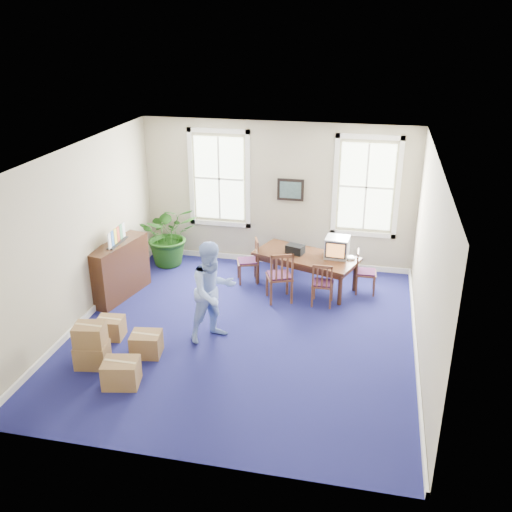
% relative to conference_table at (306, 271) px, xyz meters
% --- Properties ---
extents(floor, '(6.50, 6.50, 0.00)m').
position_rel_conference_table_xyz_m(floor, '(-0.82, -2.12, -0.35)').
color(floor, navy).
rests_on(floor, ground).
extents(ceiling, '(6.50, 6.50, 0.00)m').
position_rel_conference_table_xyz_m(ceiling, '(-0.82, -2.12, 2.85)').
color(ceiling, white).
rests_on(ceiling, ground).
extents(wall_back, '(6.50, 0.00, 6.50)m').
position_rel_conference_table_xyz_m(wall_back, '(-0.82, 1.13, 1.25)').
color(wall_back, tan).
rests_on(wall_back, ground).
extents(wall_front, '(6.50, 0.00, 6.50)m').
position_rel_conference_table_xyz_m(wall_front, '(-0.82, -5.37, 1.25)').
color(wall_front, tan).
rests_on(wall_front, ground).
extents(wall_left, '(0.00, 6.50, 6.50)m').
position_rel_conference_table_xyz_m(wall_left, '(-3.82, -2.12, 1.25)').
color(wall_left, tan).
rests_on(wall_left, ground).
extents(wall_right, '(0.00, 6.50, 6.50)m').
position_rel_conference_table_xyz_m(wall_right, '(2.18, -2.12, 1.25)').
color(wall_right, tan).
rests_on(wall_right, ground).
extents(baseboard_back, '(6.00, 0.04, 0.12)m').
position_rel_conference_table_xyz_m(baseboard_back, '(-0.82, 1.10, -0.29)').
color(baseboard_back, white).
rests_on(baseboard_back, ground).
extents(baseboard_left, '(0.04, 6.50, 0.12)m').
position_rel_conference_table_xyz_m(baseboard_left, '(-3.79, -2.12, -0.29)').
color(baseboard_left, white).
rests_on(baseboard_left, ground).
extents(baseboard_right, '(0.04, 6.50, 0.12)m').
position_rel_conference_table_xyz_m(baseboard_right, '(2.15, -2.12, -0.29)').
color(baseboard_right, white).
rests_on(baseboard_right, ground).
extents(window_left, '(1.40, 0.12, 2.20)m').
position_rel_conference_table_xyz_m(window_left, '(-2.12, 1.11, 1.55)').
color(window_left, white).
rests_on(window_left, ground).
extents(window_right, '(1.40, 0.12, 2.20)m').
position_rel_conference_table_xyz_m(window_right, '(1.08, 1.11, 1.55)').
color(window_right, white).
rests_on(window_right, ground).
extents(wall_picture, '(0.58, 0.06, 0.48)m').
position_rel_conference_table_xyz_m(wall_picture, '(-0.52, 1.08, 1.40)').
color(wall_picture, black).
rests_on(wall_picture, ground).
extents(conference_table, '(2.28, 1.59, 0.71)m').
position_rel_conference_table_xyz_m(conference_table, '(0.00, 0.00, 0.00)').
color(conference_table, '#3E2212').
rests_on(conference_table, ground).
extents(crt_tv, '(0.49, 0.53, 0.42)m').
position_rel_conference_table_xyz_m(crt_tv, '(0.61, 0.05, 0.56)').
color(crt_tv, '#B7B7BC').
rests_on(crt_tv, conference_table).
extents(game_console, '(0.18, 0.20, 0.04)m').
position_rel_conference_table_xyz_m(game_console, '(0.90, 0.00, 0.38)').
color(game_console, white).
rests_on(game_console, conference_table).
extents(equipment_bag, '(0.41, 0.33, 0.18)m').
position_rel_conference_table_xyz_m(equipment_bag, '(-0.24, 0.05, 0.44)').
color(equipment_bag, black).
rests_on(equipment_bag, conference_table).
extents(chair_near_left, '(0.62, 0.62, 1.06)m').
position_rel_conference_table_xyz_m(chair_near_left, '(-0.43, -0.71, 0.17)').
color(chair_near_left, brown).
rests_on(chair_near_left, ground).
extents(chair_near_right, '(0.41, 0.41, 0.90)m').
position_rel_conference_table_xyz_m(chair_near_right, '(0.43, -0.71, 0.10)').
color(chair_near_right, brown).
rests_on(chair_near_right, ground).
extents(chair_end_left, '(0.54, 0.54, 0.93)m').
position_rel_conference_table_xyz_m(chair_end_left, '(-1.23, 0.00, 0.11)').
color(chair_end_left, brown).
rests_on(chair_end_left, ground).
extents(chair_end_right, '(0.41, 0.41, 0.89)m').
position_rel_conference_table_xyz_m(chair_end_right, '(1.23, 0.00, 0.09)').
color(chair_end_right, brown).
rests_on(chair_end_right, ground).
extents(man, '(1.09, 1.10, 1.79)m').
position_rel_conference_table_xyz_m(man, '(-1.28, -2.38, 0.54)').
color(man, '#8FACF1').
rests_on(man, ground).
extents(credenza, '(0.72, 1.54, 1.17)m').
position_rel_conference_table_xyz_m(credenza, '(-3.57, -1.20, 0.23)').
color(credenza, '#3E2212').
rests_on(credenza, ground).
extents(brochure_rack, '(0.19, 0.78, 0.34)m').
position_rel_conference_table_xyz_m(brochure_rack, '(-3.55, -1.20, 0.98)').
color(brochure_rack, '#99999E').
rests_on(brochure_rack, credenza).
extents(potted_plant, '(1.60, 1.52, 1.41)m').
position_rel_conference_table_xyz_m(potted_plant, '(-3.15, 0.54, 0.35)').
color(potted_plant, '#194511').
rests_on(potted_plant, ground).
extents(cardboard_boxes, '(1.52, 1.52, 0.78)m').
position_rel_conference_table_xyz_m(cardboard_boxes, '(-2.76, -3.52, 0.03)').
color(cardboard_boxes, olive).
rests_on(cardboard_boxes, ground).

